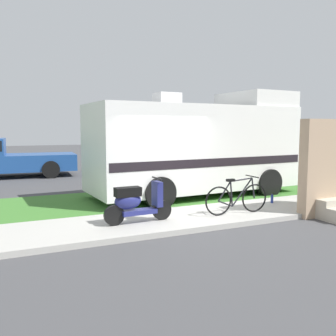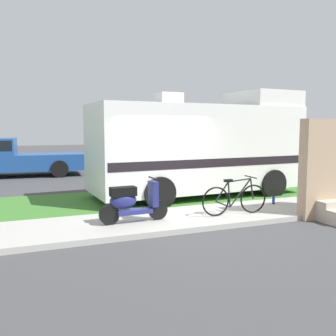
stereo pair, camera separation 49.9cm
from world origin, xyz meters
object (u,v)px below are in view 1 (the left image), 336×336
bicycle (237,198)px  pickup_truck_near (228,153)px  bottle_green (272,199)px  motorhome_rv (198,147)px  scooter (136,202)px

bicycle → pickup_truck_near: bearing=57.5°
pickup_truck_near → bottle_green: (-3.30, -7.10, -0.76)m
pickup_truck_near → bottle_green: 7.87m
motorhome_rv → bottle_green: 2.86m
scooter → bottle_green: bearing=6.3°
bicycle → bottle_green: bicycle is taller
motorhome_rv → bottle_green: size_ratio=25.09×
bicycle → pickup_truck_near: pickup_truck_near is taller
pickup_truck_near → bottle_green: size_ratio=22.08×
motorhome_rv → bicycle: size_ratio=3.93×
bicycle → bottle_green: (1.65, 0.66, -0.28)m
scooter → bicycle: bearing=-4.8°
scooter → bottle_green: (4.14, 0.45, -0.35)m
bicycle → motorhome_rv: bearing=79.1°
motorhome_rv → pickup_truck_near: size_ratio=1.14×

